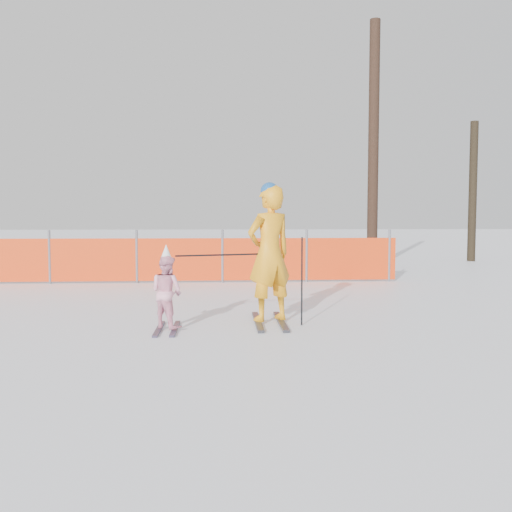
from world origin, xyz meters
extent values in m
plane|color=white|center=(0.00, 0.00, 0.00)|extent=(120.00, 120.00, 0.00)
cube|color=black|center=(0.04, 0.68, 0.02)|extent=(0.09, 1.49, 0.04)
cube|color=black|center=(0.38, 0.68, 0.02)|extent=(0.09, 1.49, 0.04)
imported|color=#FFA115|center=(0.21, 0.68, 1.02)|extent=(0.86, 0.76, 1.97)
sphere|color=#194D8E|center=(0.21, 0.68, 1.93)|extent=(0.26, 0.26, 0.26)
cube|color=black|center=(-1.36, 0.25, 0.01)|extent=(0.09, 1.05, 0.03)
cube|color=black|center=(-1.14, 0.25, 0.01)|extent=(0.09, 1.05, 0.03)
imported|color=#FEA6C0|center=(-1.25, 0.25, 0.53)|extent=(0.62, 0.60, 1.00)
cone|color=white|center=(-1.25, 0.25, 1.06)|extent=(0.19, 0.19, 0.24)
cylinder|color=black|center=(0.66, 0.48, 0.63)|extent=(0.02, 0.02, 1.27)
cylinder|color=black|center=(-0.52, 0.47, 1.02)|extent=(1.22, 0.37, 0.02)
cylinder|color=#595960|center=(-4.47, 5.84, 0.62)|extent=(0.06, 0.06, 1.25)
cylinder|color=#595960|center=(-2.47, 5.84, 0.62)|extent=(0.06, 0.06, 1.25)
cylinder|color=#595960|center=(-0.47, 5.84, 0.62)|extent=(0.06, 0.06, 1.25)
cylinder|color=#595960|center=(1.53, 5.84, 0.62)|extent=(0.06, 0.06, 1.25)
cylinder|color=#595960|center=(3.53, 5.84, 0.62)|extent=(0.06, 0.06, 1.25)
cube|color=red|center=(-3.40, 5.84, 0.55)|extent=(14.15, 0.03, 1.00)
cylinder|color=black|center=(4.07, 9.44, 3.69)|extent=(0.31, 0.31, 7.37)
cylinder|color=black|center=(8.22, 11.79, 2.41)|extent=(0.27, 0.27, 4.83)
camera|label=1|loc=(-0.49, -7.58, 1.57)|focal=40.00mm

